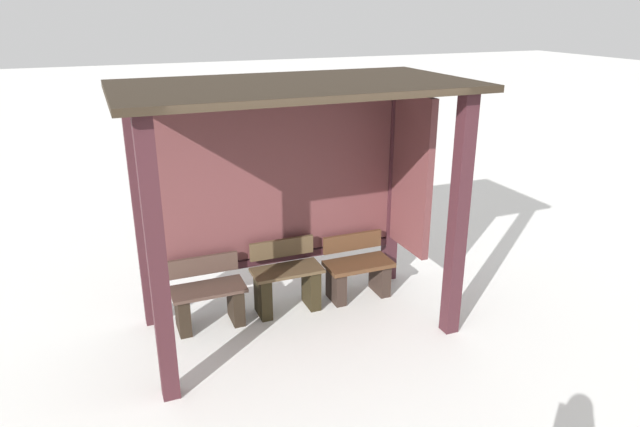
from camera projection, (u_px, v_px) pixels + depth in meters
The scene contains 5 objects.
ground_plane at pixel (299, 326), 5.96m from camera, with size 60.00×60.00×0.00m, color white.
bus_shelter at pixel (300, 158), 5.64m from camera, with size 3.22×1.72×2.50m.
bench_left_inside at pixel (209, 299), 5.88m from camera, with size 0.75×0.38×0.72m.
bench_center_inside at pixel (287, 282), 6.17m from camera, with size 0.75×0.36×0.78m.
bench_right_inside at pixel (358, 272), 6.48m from camera, with size 0.75×0.39×0.71m.
Camera 1 is at (-1.74, -4.90, 3.15)m, focal length 31.98 mm.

